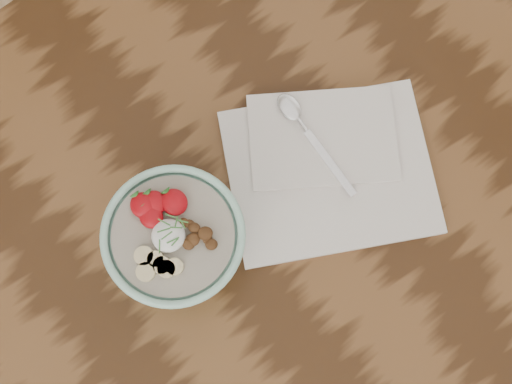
# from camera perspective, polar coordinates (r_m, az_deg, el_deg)

# --- Properties ---
(table) EXTENTS (1.60, 0.90, 0.75)m
(table) POSITION_cam_1_polar(r_m,az_deg,el_deg) (1.11, -3.97, -3.03)
(table) COLOR #381F0E
(table) RESTS_ON ground
(breakfast_bowl) EXTENTS (0.19, 0.19, 0.12)m
(breakfast_bowl) POSITION_cam_1_polar(r_m,az_deg,el_deg) (0.95, -6.45, -3.82)
(breakfast_bowl) COLOR #A2D9C4
(breakfast_bowl) RESTS_ON table
(napkin) EXTENTS (0.36, 0.34, 0.02)m
(napkin) POSITION_cam_1_polar(r_m,az_deg,el_deg) (1.03, 5.80, 2.19)
(napkin) COLOR silver
(napkin) RESTS_ON table
(spoon) EXTENTS (0.03, 0.18, 0.01)m
(spoon) POSITION_cam_1_polar(r_m,az_deg,el_deg) (1.03, 3.49, 5.70)
(spoon) COLOR silver
(spoon) RESTS_ON napkin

